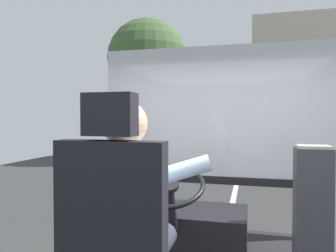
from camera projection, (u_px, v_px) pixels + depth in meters
ground at (239, 174)px, 10.40m from camera, size 18.00×44.00×0.06m
bus_driver at (129, 207)px, 1.54m from camera, size 0.77×0.57×0.84m
steering_console at (181, 230)px, 2.71m from camera, size 1.10×0.96×0.80m
fare_box at (313, 212)px, 2.32m from camera, size 0.25×0.21×0.98m
windshield_panel at (216, 130)px, 3.41m from camera, size 2.50×0.08×1.48m
street_tree at (147, 59)px, 13.82m from camera, size 3.45×3.45×6.11m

